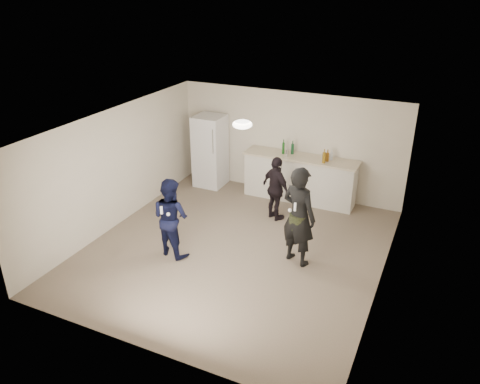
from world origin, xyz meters
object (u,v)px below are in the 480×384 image
at_px(shaker, 287,153).
at_px(spectator, 276,189).
at_px(fridge, 210,151).
at_px(woman, 299,216).
at_px(man, 171,217).
at_px(counter, 300,179).

height_order(shaker, spectator, spectator).
height_order(fridge, shaker, fridge).
xyz_separation_m(shaker, woman, (1.12, -2.47, -0.23)).
bearing_deg(fridge, shaker, -1.10).
height_order(fridge, man, fridge).
distance_m(counter, woman, 2.73).
height_order(fridge, woman, woman).
relative_size(counter, man, 1.68).
xyz_separation_m(fridge, spectator, (2.18, -1.08, -0.18)).
height_order(shaker, woman, woman).
distance_m(man, spectator, 2.51).
relative_size(counter, shaker, 15.29).
distance_m(fridge, shaker, 2.05).
relative_size(fridge, shaker, 10.59).
bearing_deg(fridge, spectator, -26.32).
xyz_separation_m(man, spectator, (1.29, 2.15, -0.06)).
height_order(counter, shaker, shaker).
xyz_separation_m(counter, man, (-1.45, -3.30, 0.25)).
bearing_deg(woman, counter, -52.79).
xyz_separation_m(woman, spectator, (-0.97, 1.43, -0.23)).
bearing_deg(woman, shaker, -45.81).
bearing_deg(woman, spectator, -36.05).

